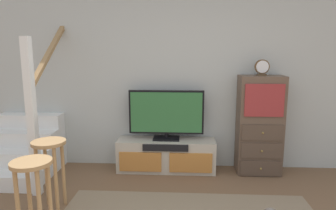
# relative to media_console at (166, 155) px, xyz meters

# --- Properties ---
(back_wall) EXTENTS (6.40, 0.12, 2.70)m
(back_wall) POSITION_rel_media_console_xyz_m (0.30, 0.27, 1.13)
(back_wall) COLOR #B2B7B2
(back_wall) RESTS_ON ground_plane
(media_console) EXTENTS (1.34, 0.38, 0.44)m
(media_console) POSITION_rel_media_console_xyz_m (0.00, 0.00, 0.00)
(media_console) COLOR #BCB29E
(media_console) RESTS_ON ground_plane
(television) EXTENTS (1.02, 0.22, 0.68)m
(television) POSITION_rel_media_console_xyz_m (0.00, 0.02, 0.58)
(television) COLOR black
(television) RESTS_ON media_console
(side_cabinet) EXTENTS (0.58, 0.38, 1.33)m
(side_cabinet) POSITION_rel_media_console_xyz_m (1.26, 0.01, 0.44)
(side_cabinet) COLOR brown
(side_cabinet) RESTS_ON ground_plane
(desk_clock) EXTENTS (0.19, 0.08, 0.21)m
(desk_clock) POSITION_rel_media_console_xyz_m (1.24, -0.00, 1.21)
(desk_clock) COLOR #4C3823
(desk_clock) RESTS_ON side_cabinet
(staircase) EXTENTS (1.00, 1.36, 2.20)m
(staircase) POSITION_rel_media_console_xyz_m (-1.94, 0.01, 0.15)
(staircase) COLOR white
(staircase) RESTS_ON ground_plane
(bar_stool_near) EXTENTS (0.34, 0.34, 0.73)m
(bar_stool_near) POSITION_rel_media_console_xyz_m (-1.04, -1.63, 0.32)
(bar_stool_near) COLOR #A37A4C
(bar_stool_near) RESTS_ON ground_plane
(bar_stool_far) EXTENTS (0.34, 0.34, 0.75)m
(bar_stool_far) POSITION_rel_media_console_xyz_m (-1.13, -1.10, 0.33)
(bar_stool_far) COLOR #A37A4C
(bar_stool_far) RESTS_ON ground_plane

